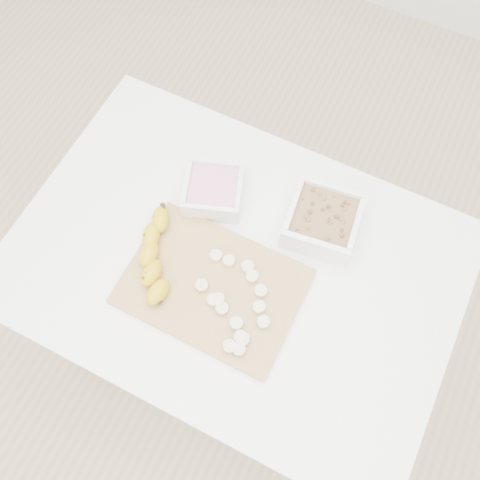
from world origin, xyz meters
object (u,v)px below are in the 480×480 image
at_px(bowl_yogurt, 213,190).
at_px(cutting_board, 213,286).
at_px(table, 234,276).
at_px(bowl_granola, 323,221).
at_px(banana, 156,257).

height_order(bowl_yogurt, cutting_board, bowl_yogurt).
height_order(table, bowl_yogurt, bowl_yogurt).
bearing_deg(bowl_granola, banana, -140.23).
bearing_deg(table, cutting_board, -100.70).
distance_m(table, cutting_board, 0.13).
bearing_deg(bowl_granola, table, -130.43).
height_order(table, cutting_board, cutting_board).
relative_size(table, bowl_granola, 5.70).
xyz_separation_m(table, banana, (-0.15, -0.08, 0.13)).
relative_size(bowl_granola, cutting_board, 0.46).
bearing_deg(banana, table, 10.40).
distance_m(bowl_yogurt, cutting_board, 0.23).
distance_m(bowl_yogurt, banana, 0.21).
xyz_separation_m(bowl_yogurt, bowl_granola, (0.26, 0.04, 0.01)).
xyz_separation_m(bowl_granola, banana, (-0.29, -0.24, -0.00)).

